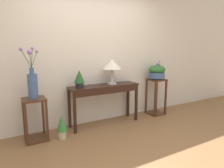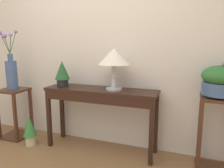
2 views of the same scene
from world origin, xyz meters
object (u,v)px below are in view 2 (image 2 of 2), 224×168
(console_table, at_px, (100,99))
(pedestal_stand_left, at_px, (15,113))
(planter_bowl_wide_right, at_px, (220,80))
(flower_vase_tall_left, at_px, (11,70))
(potted_plant_floor, at_px, (30,129))
(potted_plant_on_console, at_px, (62,73))
(pedestal_stand_right, at_px, (215,135))
(table_lamp, at_px, (114,59))

(console_table, xyz_separation_m, pedestal_stand_left, (-1.26, -0.04, -0.31))
(planter_bowl_wide_right, bearing_deg, flower_vase_tall_left, -179.12)
(planter_bowl_wide_right, bearing_deg, potted_plant_floor, -174.92)
(flower_vase_tall_left, bearing_deg, potted_plant_on_console, 3.02)
(potted_plant_on_console, height_order, flower_vase_tall_left, flower_vase_tall_left)
(potted_plant_on_console, height_order, pedestal_stand_right, potted_plant_on_console)
(console_table, distance_m, pedestal_stand_left, 1.30)
(flower_vase_tall_left, bearing_deg, pedestal_stand_left, 49.90)
(pedestal_stand_left, bearing_deg, flower_vase_tall_left, -130.10)
(console_table, xyz_separation_m, planter_bowl_wide_right, (1.27, -0.01, 0.29))
(table_lamp, height_order, flower_vase_tall_left, flower_vase_tall_left)
(flower_vase_tall_left, height_order, potted_plant_floor, flower_vase_tall_left)
(pedestal_stand_right, distance_m, planter_bowl_wide_right, 0.56)
(potted_plant_on_console, xyz_separation_m, pedestal_stand_right, (1.76, -0.00, -0.55))
(table_lamp, distance_m, planter_bowl_wide_right, 1.11)
(console_table, height_order, planter_bowl_wide_right, planter_bowl_wide_right)
(potted_plant_on_console, relative_size, potted_plant_floor, 0.80)
(console_table, relative_size, potted_plant_on_console, 4.28)
(pedestal_stand_left, bearing_deg, potted_plant_on_console, 2.93)
(potted_plant_on_console, bearing_deg, planter_bowl_wide_right, -0.05)
(flower_vase_tall_left, distance_m, planter_bowl_wide_right, 2.53)
(pedestal_stand_left, distance_m, potted_plant_floor, 0.42)
(table_lamp, height_order, potted_plant_on_console, table_lamp)
(pedestal_stand_right, bearing_deg, potted_plant_on_console, 179.95)
(pedestal_stand_left, relative_size, planter_bowl_wide_right, 1.72)
(pedestal_stand_left, relative_size, pedestal_stand_right, 0.87)
(table_lamp, relative_size, pedestal_stand_left, 0.69)
(table_lamp, xyz_separation_m, pedestal_stand_right, (1.10, -0.03, -0.73))
(potted_plant_on_console, bearing_deg, table_lamp, 2.45)
(pedestal_stand_right, relative_size, potted_plant_floor, 1.99)
(planter_bowl_wide_right, bearing_deg, table_lamp, 178.43)
(potted_plant_on_console, distance_m, planter_bowl_wide_right, 1.76)
(console_table, distance_m, flower_vase_tall_left, 1.30)
(console_table, height_order, potted_plant_floor, console_table)
(pedestal_stand_left, bearing_deg, potted_plant_floor, -22.32)
(console_table, relative_size, potted_plant_floor, 3.41)
(flower_vase_tall_left, xyz_separation_m, pedestal_stand_right, (2.53, 0.04, -0.54))
(pedestal_stand_left, height_order, pedestal_stand_right, pedestal_stand_right)
(table_lamp, distance_m, pedestal_stand_left, 1.64)
(console_table, distance_m, potted_plant_on_console, 0.57)
(potted_plant_on_console, height_order, potted_plant_floor, potted_plant_on_console)
(flower_vase_tall_left, height_order, pedestal_stand_right, flower_vase_tall_left)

